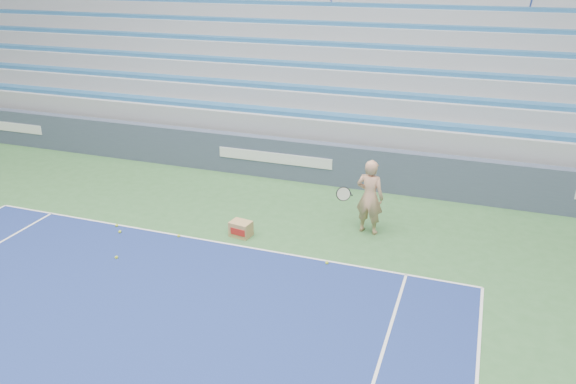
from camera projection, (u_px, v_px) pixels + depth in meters
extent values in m
cube|color=white|center=(210.00, 241.00, 11.82)|extent=(10.97, 0.05, 0.00)
cube|color=#3D485D|center=(276.00, 158.00, 15.10)|extent=(30.00, 0.30, 1.10)
cube|color=white|center=(8.00, 127.00, 17.71)|extent=(2.60, 0.02, 0.28)
cube|color=white|center=(274.00, 158.00, 14.94)|extent=(3.20, 0.02, 0.28)
cube|color=#989CA1|center=(323.00, 116.00, 19.05)|extent=(30.00, 8.50, 1.10)
cube|color=#989CA1|center=(324.00, 93.00, 18.74)|extent=(30.00, 8.50, 0.50)
cube|color=#2A639A|center=(285.00, 112.00, 15.26)|extent=(29.60, 0.42, 0.11)
cube|color=#989CA1|center=(328.00, 76.00, 18.92)|extent=(30.00, 7.65, 0.50)
cube|color=#2A639A|center=(295.00, 87.00, 15.80)|extent=(29.60, 0.42, 0.11)
cube|color=#989CA1|center=(332.00, 59.00, 19.10)|extent=(30.00, 6.80, 0.50)
cube|color=#2A639A|center=(304.00, 64.00, 16.35)|extent=(29.60, 0.42, 0.11)
cube|color=#989CA1|center=(335.00, 42.00, 19.28)|extent=(30.00, 5.95, 0.50)
cube|color=#2A639A|center=(313.00, 43.00, 16.90)|extent=(29.60, 0.42, 0.11)
cube|color=#989CA1|center=(339.00, 26.00, 19.45)|extent=(30.00, 5.10, 0.50)
cube|color=#2A639A|center=(321.00, 23.00, 17.44)|extent=(29.60, 0.42, 0.11)
cube|color=#989CA1|center=(342.00, 10.00, 19.63)|extent=(30.00, 4.25, 0.50)
cube|color=#2A639A|center=(329.00, 4.00, 17.99)|extent=(29.60, 0.42, 0.11)
cube|color=#989CA1|center=(358.00, 10.00, 21.82)|extent=(31.00, 0.40, 7.30)
imported|color=tan|center=(370.00, 197.00, 11.91)|extent=(0.67, 0.50, 1.66)
cylinder|color=black|center=(351.00, 194.00, 11.76)|extent=(0.12, 0.27, 0.08)
cylinder|color=beige|center=(343.00, 194.00, 11.50)|extent=(0.29, 0.16, 0.28)
torus|color=black|center=(343.00, 194.00, 11.50)|extent=(0.31, 0.18, 0.30)
cube|color=#AB8653|center=(241.00, 229.00, 12.00)|extent=(0.48, 0.39, 0.33)
cube|color=#B21E19|center=(238.00, 232.00, 11.86)|extent=(0.35, 0.06, 0.15)
sphere|color=#B9D52B|center=(327.00, 263.00, 10.93)|extent=(0.07, 0.07, 0.07)
sphere|color=#B9D52B|center=(117.00, 225.00, 12.45)|extent=(0.07, 0.07, 0.07)
sphere|color=#B9D52B|center=(179.00, 236.00, 11.98)|extent=(0.07, 0.07, 0.07)
sphere|color=#B9D52B|center=(116.00, 257.00, 11.12)|extent=(0.07, 0.07, 0.07)
sphere|color=#B9D52B|center=(120.00, 232.00, 12.16)|extent=(0.07, 0.07, 0.07)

